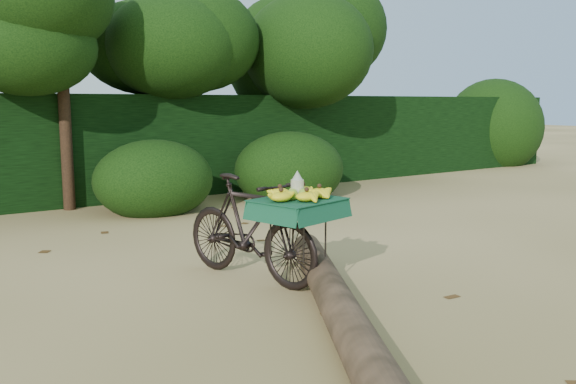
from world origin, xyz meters
TOP-DOWN VIEW (x-y plane):
  - ground at (0.00, 0.00)m, footprint 80.00×80.00m
  - vendor_bicycle at (0.86, 0.42)m, footprint 0.99×1.82m
  - fallen_log at (0.73, -1.04)m, footprint 2.20×3.62m
  - hedge_backdrop at (0.00, 6.30)m, footprint 26.00×1.80m
  - bush_clumps at (0.50, 4.30)m, footprint 8.80×1.70m
  - leaf_litter at (0.00, 0.65)m, footprint 7.00×7.30m

SIDE VIEW (x-z plane):
  - ground at x=0.00m, z-range 0.00..0.00m
  - leaf_litter at x=0.00m, z-range 0.00..0.01m
  - fallen_log at x=0.73m, z-range 0.00..0.29m
  - bush_clumps at x=0.50m, z-range 0.00..0.90m
  - vendor_bicycle at x=0.86m, z-range 0.01..1.01m
  - hedge_backdrop at x=0.00m, z-range 0.00..1.80m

